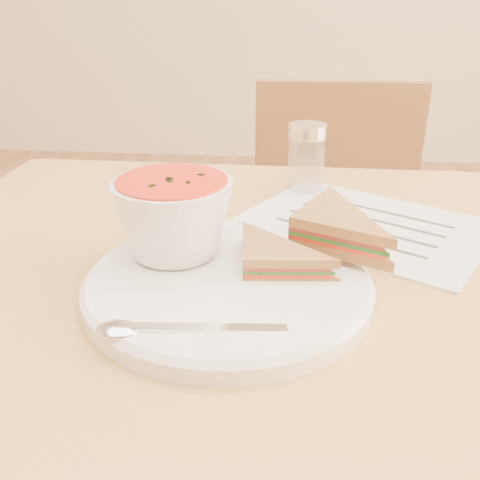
% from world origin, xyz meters
% --- Properties ---
extents(chair_far, '(0.39, 0.39, 0.85)m').
position_xyz_m(chair_far, '(0.08, 0.49, 0.42)').
color(chair_far, brown).
rests_on(chair_far, floor).
extents(plate, '(0.36, 0.36, 0.02)m').
position_xyz_m(plate, '(-0.08, -0.09, 0.76)').
color(plate, white).
rests_on(plate, dining_table).
extents(soup_bowl, '(0.14, 0.14, 0.09)m').
position_xyz_m(soup_bowl, '(-0.15, -0.05, 0.81)').
color(soup_bowl, white).
rests_on(soup_bowl, plate).
extents(sandwich_half_a, '(0.10, 0.10, 0.03)m').
position_xyz_m(sandwich_half_a, '(-0.07, -0.10, 0.78)').
color(sandwich_half_a, '#B67E40').
rests_on(sandwich_half_a, plate).
extents(sandwich_half_b, '(0.15, 0.15, 0.04)m').
position_xyz_m(sandwich_half_b, '(-0.03, -0.04, 0.80)').
color(sandwich_half_b, '#B67E40').
rests_on(sandwich_half_b, plate).
extents(spoon, '(0.19, 0.06, 0.01)m').
position_xyz_m(spoon, '(-0.11, -0.19, 0.77)').
color(spoon, silver).
rests_on(spoon, plate).
extents(paper_menu, '(0.37, 0.34, 0.00)m').
position_xyz_m(paper_menu, '(0.07, 0.10, 0.75)').
color(paper_menu, white).
rests_on(paper_menu, dining_table).
extents(condiment_shaker, '(0.07, 0.07, 0.10)m').
position_xyz_m(condiment_shaker, '(-0.01, 0.23, 0.80)').
color(condiment_shaker, silver).
rests_on(condiment_shaker, dining_table).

